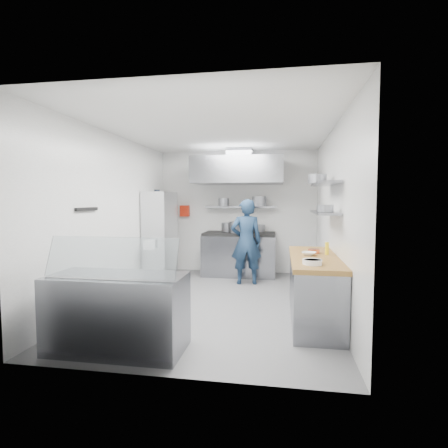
% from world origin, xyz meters
% --- Properties ---
extents(floor, '(5.00, 5.00, 0.00)m').
position_xyz_m(floor, '(0.00, 0.00, 0.00)').
color(floor, '#555558').
rests_on(floor, ground).
extents(ceiling, '(5.00, 5.00, 0.00)m').
position_xyz_m(ceiling, '(0.00, 0.00, 2.80)').
color(ceiling, silver).
rests_on(ceiling, wall_back).
extents(wall_back, '(3.60, 2.80, 0.02)m').
position_xyz_m(wall_back, '(0.00, 2.50, 1.40)').
color(wall_back, white).
rests_on(wall_back, floor).
extents(wall_front, '(3.60, 2.80, 0.02)m').
position_xyz_m(wall_front, '(0.00, -2.50, 1.40)').
color(wall_front, white).
rests_on(wall_front, floor).
extents(wall_left, '(2.80, 5.00, 0.02)m').
position_xyz_m(wall_left, '(-1.80, 0.00, 1.40)').
color(wall_left, white).
rests_on(wall_left, floor).
extents(wall_right, '(2.80, 5.00, 0.02)m').
position_xyz_m(wall_right, '(1.80, 0.00, 1.40)').
color(wall_right, white).
rests_on(wall_right, floor).
extents(gas_range, '(1.60, 0.80, 0.90)m').
position_xyz_m(gas_range, '(0.10, 2.10, 0.45)').
color(gas_range, gray).
rests_on(gas_range, floor).
extents(cooktop, '(1.57, 0.78, 0.06)m').
position_xyz_m(cooktop, '(0.10, 2.10, 0.93)').
color(cooktop, black).
rests_on(cooktop, gas_range).
extents(stock_pot_left, '(0.27, 0.27, 0.20)m').
position_xyz_m(stock_pot_left, '(-0.20, 2.24, 1.06)').
color(stock_pot_left, slate).
rests_on(stock_pot_left, cooktop).
extents(stock_pot_mid, '(0.31, 0.31, 0.24)m').
position_xyz_m(stock_pot_mid, '(0.03, 2.06, 1.08)').
color(stock_pot_mid, slate).
rests_on(stock_pot_mid, cooktop).
extents(stock_pot_right, '(0.28, 0.28, 0.16)m').
position_xyz_m(stock_pot_right, '(0.51, 2.36, 1.04)').
color(stock_pot_right, slate).
rests_on(stock_pot_right, cooktop).
extents(over_range_shelf, '(1.60, 0.30, 0.04)m').
position_xyz_m(over_range_shelf, '(0.10, 2.34, 1.52)').
color(over_range_shelf, gray).
rests_on(over_range_shelf, wall_back).
extents(shelf_pot_a, '(0.24, 0.24, 0.18)m').
position_xyz_m(shelf_pot_a, '(-0.26, 2.11, 1.63)').
color(shelf_pot_a, slate).
rests_on(shelf_pot_a, over_range_shelf).
extents(shelf_pot_b, '(0.32, 0.32, 0.22)m').
position_xyz_m(shelf_pot_b, '(0.52, 2.19, 1.65)').
color(shelf_pot_b, slate).
rests_on(shelf_pot_b, over_range_shelf).
extents(extractor_hood, '(1.90, 1.15, 0.55)m').
position_xyz_m(extractor_hood, '(0.10, 1.93, 2.30)').
color(extractor_hood, gray).
rests_on(extractor_hood, wall_back).
extents(hood_duct, '(0.55, 0.55, 0.24)m').
position_xyz_m(hood_duct, '(0.10, 2.15, 2.68)').
color(hood_duct, slate).
rests_on(hood_duct, extractor_hood).
extents(red_firebox, '(0.22, 0.10, 0.26)m').
position_xyz_m(red_firebox, '(-1.25, 2.44, 1.42)').
color(red_firebox, red).
rests_on(red_firebox, wall_back).
extents(chef, '(0.69, 0.52, 1.70)m').
position_xyz_m(chef, '(0.33, 1.33, 0.85)').
color(chef, '#172C47').
rests_on(chef, floor).
extents(wire_rack, '(0.50, 0.90, 1.85)m').
position_xyz_m(wire_rack, '(-1.53, 1.51, 0.93)').
color(wire_rack, silver).
rests_on(wire_rack, floor).
extents(rack_bin_a, '(0.16, 0.20, 0.18)m').
position_xyz_m(rack_bin_a, '(-1.53, 0.89, 0.80)').
color(rack_bin_a, white).
rests_on(rack_bin_a, wire_rack).
extents(rack_bin_b, '(0.12, 0.16, 0.14)m').
position_xyz_m(rack_bin_b, '(-1.53, 1.27, 1.30)').
color(rack_bin_b, yellow).
rests_on(rack_bin_b, wire_rack).
extents(rack_jar, '(0.11, 0.11, 0.18)m').
position_xyz_m(rack_jar, '(-1.48, 1.20, 1.80)').
color(rack_jar, black).
rests_on(rack_jar, wire_rack).
extents(knife_strip, '(0.04, 0.55, 0.05)m').
position_xyz_m(knife_strip, '(-1.78, -0.90, 1.55)').
color(knife_strip, black).
rests_on(knife_strip, wall_left).
extents(prep_counter_base, '(0.62, 2.00, 0.84)m').
position_xyz_m(prep_counter_base, '(1.48, -0.60, 0.42)').
color(prep_counter_base, gray).
rests_on(prep_counter_base, floor).
extents(prep_counter_top, '(0.65, 2.04, 0.06)m').
position_xyz_m(prep_counter_top, '(1.48, -0.60, 0.87)').
color(prep_counter_top, olive).
rests_on(prep_counter_top, prep_counter_base).
extents(plate_stack_a, '(0.21, 0.21, 0.06)m').
position_xyz_m(plate_stack_a, '(1.40, -1.28, 0.93)').
color(plate_stack_a, white).
rests_on(plate_stack_a, prep_counter_top).
extents(plate_stack_b, '(0.24, 0.24, 0.06)m').
position_xyz_m(plate_stack_b, '(1.40, -1.23, 0.93)').
color(plate_stack_b, white).
rests_on(plate_stack_b, prep_counter_top).
extents(copper_pan, '(0.16, 0.16, 0.06)m').
position_xyz_m(copper_pan, '(1.50, -0.31, 0.93)').
color(copper_pan, '#DB663D').
rests_on(copper_pan, prep_counter_top).
extents(squeeze_bottle, '(0.05, 0.05, 0.18)m').
position_xyz_m(squeeze_bottle, '(1.67, -0.44, 0.99)').
color(squeeze_bottle, yellow).
rests_on(squeeze_bottle, prep_counter_top).
extents(mixing_bowl, '(0.24, 0.24, 0.05)m').
position_xyz_m(mixing_bowl, '(1.41, -0.55, 0.92)').
color(mixing_bowl, white).
rests_on(mixing_bowl, prep_counter_top).
extents(wall_shelf_lower, '(0.30, 1.30, 0.04)m').
position_xyz_m(wall_shelf_lower, '(1.64, -0.30, 1.50)').
color(wall_shelf_lower, gray).
rests_on(wall_shelf_lower, wall_right).
extents(wall_shelf_upper, '(0.30, 1.30, 0.04)m').
position_xyz_m(wall_shelf_upper, '(1.64, -0.30, 1.92)').
color(wall_shelf_upper, gray).
rests_on(wall_shelf_upper, wall_right).
extents(shelf_pot_c, '(0.22, 0.22, 0.10)m').
position_xyz_m(shelf_pot_c, '(1.60, -0.73, 1.57)').
color(shelf_pot_c, slate).
rests_on(shelf_pot_c, wall_shelf_lower).
extents(shelf_pot_d, '(0.28, 0.28, 0.14)m').
position_xyz_m(shelf_pot_d, '(1.57, 0.05, 2.01)').
color(shelf_pot_d, slate).
rests_on(shelf_pot_d, wall_shelf_upper).
extents(display_case, '(1.50, 0.70, 0.85)m').
position_xyz_m(display_case, '(-0.78, -2.00, 0.42)').
color(display_case, gray).
rests_on(display_case, floor).
extents(display_glass, '(1.47, 0.19, 0.42)m').
position_xyz_m(display_glass, '(-0.78, -2.12, 1.07)').
color(display_glass, silver).
rests_on(display_glass, display_case).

